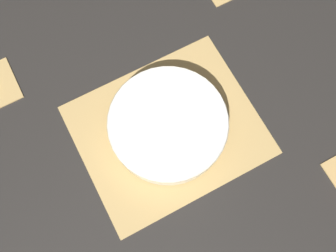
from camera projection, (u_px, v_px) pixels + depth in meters
The scene contains 3 objects.
ground_plane at pixel (168, 130), 0.93m from camera, with size 6.00×6.00×0.00m, color black.
bamboo_mat_center at pixel (168, 130), 0.92m from camera, with size 0.42×0.35×0.01m.
fruit_salad_bowl at pixel (168, 125), 0.89m from camera, with size 0.27×0.27×0.06m.
Camera 1 is at (-0.13, -0.24, 0.89)m, focal length 42.00 mm.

